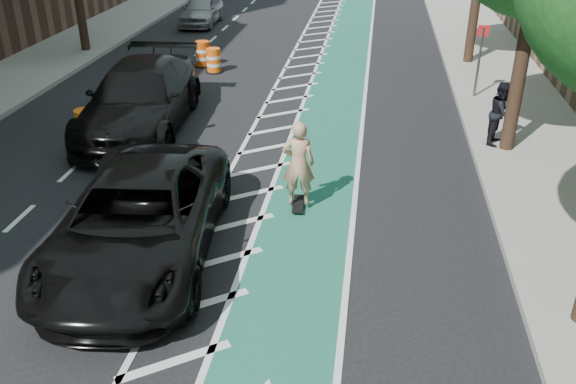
% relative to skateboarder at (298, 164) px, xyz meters
% --- Properties ---
extents(ground, '(120.00, 120.00, 0.00)m').
position_rel_skateboarder_xyz_m(ground, '(-2.75, -3.76, -1.09)').
color(ground, black).
rests_on(ground, ground).
extents(bike_lane, '(2.00, 90.00, 0.01)m').
position_rel_skateboarder_xyz_m(bike_lane, '(0.25, 6.24, -1.08)').
color(bike_lane, '#1A5C4F').
rests_on(bike_lane, ground).
extents(buffer_strip, '(1.40, 90.00, 0.01)m').
position_rel_skateboarder_xyz_m(buffer_strip, '(-1.25, 6.24, -1.09)').
color(buffer_strip, silver).
rests_on(buffer_strip, ground).
extents(sidewalk_right, '(5.00, 90.00, 0.15)m').
position_rel_skateboarder_xyz_m(sidewalk_right, '(6.75, 6.24, -1.02)').
color(sidewalk_right, gray).
rests_on(sidewalk_right, ground).
extents(curb_right, '(0.12, 90.00, 0.16)m').
position_rel_skateboarder_xyz_m(curb_right, '(4.30, 6.24, -1.01)').
color(curb_right, gray).
rests_on(curb_right, ground).
extents(curb_left, '(0.12, 90.00, 0.16)m').
position_rel_skateboarder_xyz_m(curb_left, '(-9.80, 6.24, -1.01)').
color(curb_left, gray).
rests_on(curb_left, ground).
extents(sign_post, '(0.35, 0.08, 2.47)m').
position_rel_skateboarder_xyz_m(sign_post, '(4.85, 8.24, 0.26)').
color(sign_post, '#4C4C4C').
rests_on(sign_post, ground).
extents(skateboard, '(0.30, 0.86, 0.11)m').
position_rel_skateboarder_xyz_m(skateboard, '(-0.00, -0.00, -1.00)').
color(skateboard, black).
rests_on(skateboard, ground).
extents(skateboarder, '(0.74, 0.52, 1.95)m').
position_rel_skateboarder_xyz_m(skateboarder, '(0.00, 0.00, 0.00)').
color(skateboarder, tan).
rests_on(skateboarder, skateboard).
extents(suv_near, '(3.39, 6.35, 1.70)m').
position_rel_skateboarder_xyz_m(suv_near, '(-2.75, -2.39, -0.24)').
color(suv_near, black).
rests_on(suv_near, ground).
extents(suv_far, '(3.19, 6.69, 1.88)m').
position_rel_skateboarder_xyz_m(suv_far, '(-5.15, 4.17, -0.15)').
color(suv_far, black).
rests_on(suv_far, ground).
extents(car_silver, '(1.74, 4.13, 1.39)m').
position_rel_skateboarder_xyz_m(car_silver, '(-7.29, 18.50, -0.39)').
color(car_silver, '#9A9A9F').
rests_on(car_silver, ground).
extents(pedestrian, '(0.92, 1.01, 1.71)m').
position_rel_skateboarder_xyz_m(pedestrian, '(4.95, 4.16, -0.09)').
color(pedestrian, black).
rests_on(pedestrian, sidewalk_right).
extents(barrel_a, '(0.73, 0.73, 1.00)m').
position_rel_skateboarder_xyz_m(barrel_a, '(-6.23, 2.83, -0.62)').
color(barrel_a, orange).
rests_on(barrel_a, ground).
extents(barrel_b, '(0.67, 0.67, 0.91)m').
position_rel_skateboarder_xyz_m(barrel_b, '(-4.55, 10.24, -0.66)').
color(barrel_b, '#FD600D').
rests_on(barrel_b, ground).
extents(barrel_c, '(0.71, 0.71, 0.97)m').
position_rel_skateboarder_xyz_m(barrel_c, '(-5.18, 11.01, -0.63)').
color(barrel_c, '#E24D0B').
rests_on(barrel_c, ground).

